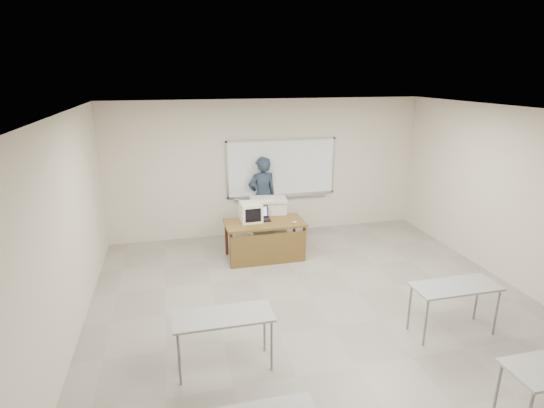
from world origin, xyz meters
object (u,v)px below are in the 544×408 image
object	(u,v)px
whiteboard	(282,169)
mouse	(295,222)
podium	(268,222)
crt_monitor	(250,212)
instructor_desk	(266,233)
laptop	(261,217)
presenter	(262,196)
keyboard	(263,200)

from	to	relation	value
whiteboard	mouse	world-z (taller)	whiteboard
podium	crt_monitor	xyz separation A→B (m)	(-0.46, -0.45, 0.41)
instructor_desk	laptop	size ratio (longest dim) A/B	4.64
whiteboard	crt_monitor	size ratio (longest dim) A/B	5.51
whiteboard	presenter	bearing A→B (deg)	-167.16
laptop	whiteboard	bearing A→B (deg)	58.23
instructor_desk	presenter	world-z (taller)	presenter
instructor_desk	presenter	size ratio (longest dim) A/B	0.86
instructor_desk	crt_monitor	distance (m)	0.51
laptop	mouse	bearing A→B (deg)	-31.74
instructor_desk	podium	world-z (taller)	podium
presenter	whiteboard	bearing A→B (deg)	-177.06
crt_monitor	presenter	world-z (taller)	presenter
laptop	keyboard	bearing A→B (deg)	71.14
podium	mouse	distance (m)	0.88
mouse	whiteboard	bearing A→B (deg)	91.70
whiteboard	podium	size ratio (longest dim) A/B	2.38
podium	presenter	xyz separation A→B (m)	(0.02, 0.69, 0.37)
crt_monitor	keyboard	distance (m)	0.47
laptop	keyboard	distance (m)	0.40
mouse	laptop	bearing A→B (deg)	155.91
instructor_desk	laptop	world-z (taller)	laptop
laptop	presenter	xyz separation A→B (m)	(0.27, 1.11, 0.09)
whiteboard	mouse	xyz separation A→B (m)	(-0.15, -1.57, -0.71)
mouse	podium	bearing A→B (deg)	120.70
presenter	mouse	bearing A→B (deg)	92.37
crt_monitor	whiteboard	bearing A→B (deg)	50.27
whiteboard	laptop	bearing A→B (deg)	-121.28
crt_monitor	presenter	size ratio (longest dim) A/B	0.25
laptop	mouse	size ratio (longest dim) A/B	3.52
instructor_desk	presenter	distance (m)	1.43
podium	presenter	size ratio (longest dim) A/B	0.58
whiteboard	presenter	xyz separation A→B (m)	(-0.47, -0.11, -0.58)
crt_monitor	presenter	bearing A→B (deg)	64.66
presenter	keyboard	bearing A→B (deg)	68.24
crt_monitor	laptop	world-z (taller)	crt_monitor
podium	crt_monitor	size ratio (longest dim) A/B	2.31
instructor_desk	mouse	xyz separation A→B (m)	(0.55, -0.09, 0.21)
crt_monitor	mouse	distance (m)	0.88
whiteboard	instructor_desk	bearing A→B (deg)	-115.31
laptop	keyboard	world-z (taller)	keyboard
whiteboard	mouse	bearing A→B (deg)	-95.46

